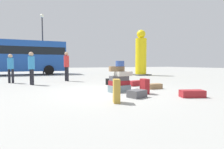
# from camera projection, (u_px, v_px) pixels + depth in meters

# --- Properties ---
(ground_plane) EXTENTS (80.00, 80.00, 0.00)m
(ground_plane) POSITION_uv_depth(u_px,v_px,m) (110.00, 92.00, 6.45)
(ground_plane) COLOR #9E9E99
(suitcase_tower) EXTENTS (0.90, 0.56, 1.14)m
(suitcase_tower) POSITION_uv_depth(u_px,v_px,m) (120.00, 80.00, 6.38)
(suitcase_tower) COLOR gray
(suitcase_tower) RESTS_ON ground
(suitcase_maroon_left_side) EXTENTS (0.21, 0.31, 0.52)m
(suitcase_maroon_left_side) POSITION_uv_depth(u_px,v_px,m) (145.00, 86.00, 5.96)
(suitcase_maroon_left_side) COLOR maroon
(suitcase_maroon_left_side) RESTS_ON ground
(suitcase_tan_upright_blue) EXTENTS (0.25, 0.34, 0.63)m
(suitcase_tan_upright_blue) POSITION_uv_depth(u_px,v_px,m) (116.00, 91.00, 4.59)
(suitcase_tan_upright_blue) COLOR #B28C33
(suitcase_tan_upright_blue) RESTS_ON ground
(suitcase_brown_foreground_far) EXTENTS (0.63, 0.32, 0.21)m
(suitcase_brown_foreground_far) POSITION_uv_depth(u_px,v_px,m) (154.00, 86.00, 7.16)
(suitcase_brown_foreground_far) COLOR olive
(suitcase_brown_foreground_far) RESTS_ON ground
(suitcase_maroon_white_trunk) EXTENTS (0.74, 0.46, 0.24)m
(suitcase_maroon_white_trunk) POSITION_uv_depth(u_px,v_px,m) (135.00, 83.00, 8.17)
(suitcase_maroon_white_trunk) COLOR maroon
(suitcase_maroon_white_trunk) RESTS_ON ground
(suitcase_black_right_side) EXTENTS (0.64, 0.53, 0.29)m
(suitcase_black_right_side) POSITION_uv_depth(u_px,v_px,m) (111.00, 82.00, 8.65)
(suitcase_black_right_side) COLOR black
(suitcase_black_right_side) RESTS_ON ground
(suitcase_maroon_behind_tower) EXTENTS (0.80, 0.58, 0.22)m
(suitcase_maroon_behind_tower) POSITION_uv_depth(u_px,v_px,m) (192.00, 94.00, 5.36)
(suitcase_maroon_behind_tower) COLOR maroon
(suitcase_maroon_behind_tower) RESTS_ON ground
(suitcase_charcoal_foreground_near) EXTENTS (0.62, 0.54, 0.23)m
(suitcase_charcoal_foreground_near) POSITION_uv_depth(u_px,v_px,m) (137.00, 94.00, 5.34)
(suitcase_charcoal_foreground_near) COLOR #4C4C51
(suitcase_charcoal_foreground_near) RESTS_ON ground
(person_bearded_onlooker) EXTENTS (0.30, 0.30, 1.56)m
(person_bearded_onlooker) POSITION_uv_depth(u_px,v_px,m) (11.00, 66.00, 9.22)
(person_bearded_onlooker) COLOR black
(person_bearded_onlooker) RESTS_ON ground
(person_tourist_with_camera) EXTENTS (0.30, 0.33, 1.74)m
(person_tourist_with_camera) POSITION_uv_depth(u_px,v_px,m) (67.00, 64.00, 10.25)
(person_tourist_with_camera) COLOR black
(person_tourist_with_camera) RESTS_ON ground
(person_passerby_in_red) EXTENTS (0.30, 0.33, 1.62)m
(person_passerby_in_red) POSITION_uv_depth(u_px,v_px,m) (31.00, 65.00, 8.42)
(person_passerby_in_red) COLOR black
(person_passerby_in_red) RESTS_ON ground
(yellow_dummy_statue) EXTENTS (1.38, 1.38, 4.06)m
(yellow_dummy_statue) POSITION_uv_depth(u_px,v_px,m) (141.00, 55.00, 15.51)
(yellow_dummy_statue) COLOR yellow
(yellow_dummy_statue) RESTS_ON ground
(parked_bus) EXTENTS (9.30, 3.11, 3.15)m
(parked_bus) POSITION_uv_depth(u_px,v_px,m) (14.00, 55.00, 16.07)
(parked_bus) COLOR #1E4CA5
(parked_bus) RESTS_ON ground
(lamp_post) EXTENTS (0.36, 0.36, 6.10)m
(lamp_post) POSITION_uv_depth(u_px,v_px,m) (42.00, 35.00, 17.66)
(lamp_post) COLOR #333338
(lamp_post) RESTS_ON ground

